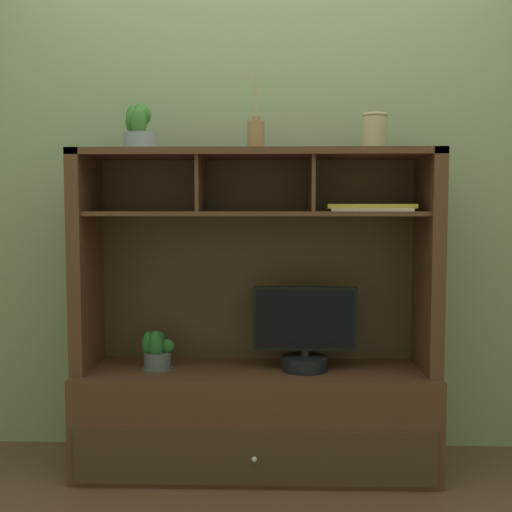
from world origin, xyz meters
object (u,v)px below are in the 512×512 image
magazine_stack_left (370,208)px  media_console (256,377)px  potted_orchid (156,352)px  diffuser_bottle (256,135)px  potted_succulent (139,129)px  tv_monitor (305,335)px  ceramic_vase (374,131)px

magazine_stack_left → media_console: bearing=173.7°
potted_orchid → diffuser_bottle: diffuser_bottle is taller
potted_succulent → tv_monitor: bearing=-4.2°
diffuser_bottle → magazine_stack_left: bearing=-4.5°
tv_monitor → magazine_stack_left: magazine_stack_left is taller
magazine_stack_left → potted_succulent: 1.08m
magazine_stack_left → potted_succulent: potted_succulent is taller
magazine_stack_left → diffuser_bottle: bearing=175.5°
diffuser_bottle → media_console: bearing=90.0°
media_console → potted_orchid: media_console is taller
tv_monitor → potted_succulent: (-0.74, 0.05, 0.92)m
media_console → ceramic_vase: 1.22m
tv_monitor → diffuser_bottle: diffuser_bottle is taller
tv_monitor → potted_orchid: (-0.67, 0.01, -0.08)m
potted_orchid → ceramic_vase: ceramic_vase is taller
tv_monitor → diffuser_bottle: bearing=171.8°
tv_monitor → ceramic_vase: (0.30, 0.02, 0.90)m
potted_orchid → ceramic_vase: 1.38m
magazine_stack_left → diffuser_bottle: size_ratio=1.20×
ceramic_vase → potted_orchid: bearing=-179.5°
tv_monitor → magazine_stack_left: bearing=-1.6°
ceramic_vase → tv_monitor: bearing=-176.4°
tv_monitor → media_console: bearing=167.9°
magazine_stack_left → diffuser_bottle: 0.60m
magazine_stack_left → tv_monitor: bearing=178.4°
media_console → diffuser_bottle: (0.00, -0.02, 1.09)m
potted_succulent → diffuser_bottle: bearing=-2.5°
media_console → ceramic_vase: bearing=-3.1°
media_console → diffuser_bottle: 1.09m
tv_monitor → diffuser_bottle: size_ratio=1.46×
magazine_stack_left → ceramic_vase: (0.02, 0.03, 0.33)m
tv_monitor → ceramic_vase: ceramic_vase is taller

